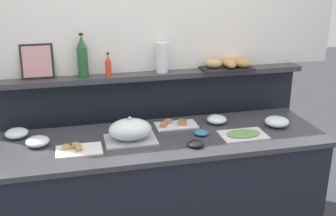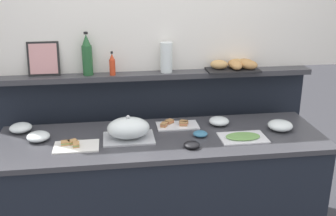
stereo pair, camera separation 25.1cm
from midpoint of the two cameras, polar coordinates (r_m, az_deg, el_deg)
ground_plane at (r=3.75m, az=-0.01°, el=-13.37°), size 12.00×12.00×0.00m
buffet_counter at (r=3.01m, az=1.63°, el=-12.14°), size 2.22×0.70×0.92m
back_ledge_unit at (r=3.37m, az=0.17°, el=-4.61°), size 2.44×0.22×1.26m
sandwich_platter_rear at (r=2.68m, az=-10.15°, el=-5.21°), size 0.29×0.18×0.04m
sandwich_platter_front at (r=2.97m, az=3.64°, el=-2.38°), size 0.30×0.17×0.04m
cold_cuts_platter at (r=2.84m, az=12.85°, el=-4.01°), size 0.31×0.21×0.02m
serving_cloche at (r=2.73m, az=-2.90°, el=-2.98°), size 0.34×0.24×0.17m
glass_bowl_large at (r=2.82m, az=-15.14°, el=-3.92°), size 0.15×0.15×0.06m
glass_bowl_medium at (r=3.00m, az=-17.51°, el=-2.71°), size 0.15×0.15×0.06m
glass_bowl_small at (r=3.03m, az=9.45°, el=-1.89°), size 0.15×0.15×0.06m
glass_bowl_extra at (r=3.04m, az=17.59°, el=-2.41°), size 0.17×0.17×0.07m
condiment_bowl_dark at (r=2.65m, az=6.05°, el=-5.14°), size 0.11×0.11×0.04m
condiment_bowl_teal at (r=2.82m, az=7.06°, el=-3.61°), size 0.10×0.10×0.03m
wine_bottle_green at (r=3.04m, az=-8.83°, el=7.14°), size 0.08×0.08×0.32m
hot_sauce_bottle at (r=3.03m, az=-5.38°, el=5.96°), size 0.04×0.04×0.18m
bread_basket at (r=3.23m, az=11.54°, el=5.82°), size 0.40×0.27×0.08m
framed_picture at (r=3.10m, az=-14.67°, el=6.59°), size 0.23×0.06×0.25m
water_carafe at (r=3.09m, az=2.12°, el=7.00°), size 0.09×0.09×0.23m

